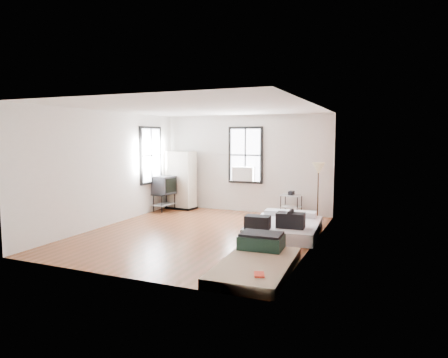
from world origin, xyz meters
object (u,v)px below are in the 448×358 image
at_px(wardrobe, 181,180).
at_px(mattress_bare, 257,260).
at_px(floor_lamp, 318,171).
at_px(tv_stand, 164,186).
at_px(mattress_main, 284,227).
at_px(side_table, 291,199).

bearing_deg(wardrobe, mattress_bare, -42.07).
height_order(floor_lamp, tv_stand, floor_lamp).
xyz_separation_m(mattress_main, side_table, (-0.33, 2.04, 0.30)).
relative_size(floor_lamp, tv_stand, 1.46).
bearing_deg(tv_stand, side_table, 17.06).
xyz_separation_m(wardrobe, tv_stand, (-0.26, -0.56, -0.13)).
relative_size(mattress_bare, tv_stand, 2.09).
bearing_deg(floor_lamp, tv_stand, -172.96).
xyz_separation_m(mattress_bare, side_table, (-0.50, 4.48, 0.34)).
distance_m(mattress_main, mattress_bare, 2.45).
distance_m(mattress_main, wardrobe, 4.25).
bearing_deg(mattress_bare, tv_stand, 134.19).
bearing_deg(wardrobe, side_table, 7.83).
relative_size(mattress_bare, wardrobe, 1.24).
bearing_deg(mattress_bare, floor_lamp, 84.13).
bearing_deg(tv_stand, mattress_main, -12.35).
xyz_separation_m(side_table, tv_stand, (-3.63, -0.63, 0.26)).
xyz_separation_m(floor_lamp, tv_stand, (-4.36, -0.54, -0.53)).
bearing_deg(mattress_bare, wardrobe, 128.49).
xyz_separation_m(mattress_bare, floor_lamp, (0.23, 4.39, 1.14)).
distance_m(mattress_bare, floor_lamp, 4.54).
bearing_deg(side_table, mattress_main, -80.91).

